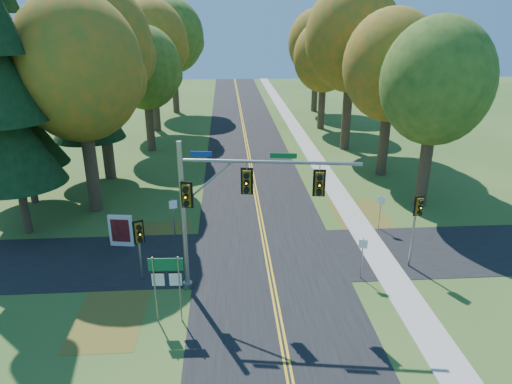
{
  "coord_description": "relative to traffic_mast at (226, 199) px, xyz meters",
  "views": [
    {
      "loc": [
        -2.13,
        -20.43,
        12.49
      ],
      "look_at": [
        -0.51,
        3.69,
        3.2
      ],
      "focal_mm": 32.0,
      "sensor_mm": 36.0,
      "label": 1
    }
  ],
  "objects": [
    {
      "name": "ground",
      "position": [
        2.21,
        1.27,
        -4.78
      ],
      "size": [
        160.0,
        160.0,
        0.0
      ],
      "primitive_type": "plane",
      "color": "#2A4F1B",
      "rests_on": "ground"
    },
    {
      "name": "tree_e_b",
      "position": [
        13.18,
        16.85,
        4.11
      ],
      "size": [
        7.6,
        7.6,
        13.33
      ],
      "color": "#38281C",
      "rests_on": "ground"
    },
    {
      "name": "traffic_mast",
      "position": [
        0.0,
        0.0,
        0.0
      ],
      "size": [
        8.13,
        1.47,
        7.44
      ],
      "rotation": [
        0.0,
        0.0,
        -0.15
      ],
      "color": "gray",
      "rests_on": "ground"
    },
    {
      "name": "tree_w_d",
      "position": [
        -7.92,
        34.46,
        5.0
      ],
      "size": [
        8.2,
        8.2,
        14.56
      ],
      "color": "#38281C",
      "rests_on": "ground"
    },
    {
      "name": "road_cross",
      "position": [
        2.21,
        3.27,
        -4.77
      ],
      "size": [
        60.0,
        6.0,
        0.02
      ],
      "primitive_type": "cube",
      "color": "black",
      "rests_on": "ground"
    },
    {
      "name": "east_signal_pole",
      "position": [
        9.7,
        1.51,
        -1.67
      ],
      "size": [
        0.48,
        0.55,
        4.11
      ],
      "rotation": [
        0.0,
        0.0,
        0.06
      ],
      "color": "gray",
      "rests_on": "ground"
    },
    {
      "name": "tree_w_b",
      "position": [
        -9.51,
        17.56,
        5.58
      ],
      "size": [
        8.6,
        8.6,
        15.38
      ],
      "color": "#38281C",
      "rests_on": "ground"
    },
    {
      "name": "tree_e_e",
      "position": [
        12.68,
        44.85,
        4.41
      ],
      "size": [
        7.8,
        7.8,
        13.74
      ],
      "color": "#38281C",
      "rests_on": "ground"
    },
    {
      "name": "reg_sign_e_north",
      "position": [
        9.53,
        6.3,
        -3.24
      ],
      "size": [
        0.42,
        0.17,
        2.25
      ],
      "rotation": [
        0.0,
        0.0,
        -0.34
      ],
      "color": "gray",
      "rests_on": "ground"
    },
    {
      "name": "leaf_patch_w_far",
      "position": [
        -5.29,
        -1.73,
        -4.78
      ],
      "size": [
        3.0,
        5.0,
        0.0
      ],
      "primitive_type": "cube",
      "color": "brown",
      "rests_on": "ground"
    },
    {
      "name": "route_sign_cluster",
      "position": [
        -2.59,
        -2.2,
        -2.55
      ],
      "size": [
        1.48,
        0.14,
        3.17
      ],
      "rotation": [
        0.0,
        0.0,
        -0.04
      ],
      "color": "gray",
      "rests_on": "ground"
    },
    {
      "name": "tree_w_c",
      "position": [
        -7.33,
        25.74,
        3.16
      ],
      "size": [
        6.8,
        6.8,
        11.91
      ],
      "color": "#38281C",
      "rests_on": "ground"
    },
    {
      "name": "info_kiosk",
      "position": [
        -6.11,
        5.06,
        -3.82
      ],
      "size": [
        1.41,
        0.41,
        1.93
      ],
      "rotation": [
        0.0,
        0.0,
        -0.16
      ],
      "color": "silver",
      "rests_on": "ground"
    },
    {
      "name": "tree_e_a",
      "position": [
        13.77,
        10.05,
        3.75
      ],
      "size": [
        7.2,
        7.2,
        12.73
      ],
      "color": "#38281C",
      "rests_on": "ground"
    },
    {
      "name": "centerline_left",
      "position": [
        2.11,
        1.27,
        -4.76
      ],
      "size": [
        0.1,
        160.0,
        0.01
      ],
      "primitive_type": "cube",
      "color": "gold",
      "rests_on": "road_main"
    },
    {
      "name": "tree_e_d",
      "position": [
        11.47,
        34.15,
        3.45
      ],
      "size": [
        7.0,
        7.0,
        12.32
      ],
      "color": "#38281C",
      "rests_on": "ground"
    },
    {
      "name": "tree_w_e",
      "position": [
        -6.72,
        45.36,
        5.29
      ],
      "size": [
        8.4,
        8.4,
        14.97
      ],
      "color": "#38281C",
      "rests_on": "ground"
    },
    {
      "name": "pine_b",
      "position": [
        -13.79,
        12.27,
        3.38
      ],
      "size": [
        5.6,
        5.6,
        17.31
      ],
      "color": "#38281C",
      "rests_on": "ground"
    },
    {
      "name": "reg_sign_e_south",
      "position": [
        6.75,
        0.64,
        -3.23
      ],
      "size": [
        0.42,
        0.18,
        2.27
      ],
      "rotation": [
        0.0,
        0.0,
        -0.35
      ],
      "color": "gray",
      "rests_on": "ground"
    },
    {
      "name": "centerline_right",
      "position": [
        2.31,
        1.27,
        -4.76
      ],
      "size": [
        0.1,
        160.0,
        0.01
      ],
      "primitive_type": "cube",
      "color": "gold",
      "rests_on": "road_main"
    },
    {
      "name": "leaf_patch_e",
      "position": [
        9.01,
        7.27,
        -4.78
      ],
      "size": [
        3.5,
        8.0,
        0.0
      ],
      "primitive_type": "cube",
      "color": "brown",
      "rests_on": "ground"
    },
    {
      "name": "leaf_patch_w_near",
      "position": [
        -4.29,
        5.27,
        -4.78
      ],
      "size": [
        4.0,
        6.0,
        0.0
      ],
      "primitive_type": "cube",
      "color": "brown",
      "rests_on": "ground"
    },
    {
      "name": "road_main",
      "position": [
        2.21,
        1.27,
        -4.77
      ],
      "size": [
        8.0,
        160.0,
        0.02
      ],
      "primitive_type": "cube",
      "color": "black",
      "rests_on": "ground"
    },
    {
      "name": "tree_w_a",
      "position": [
        -8.92,
        10.66,
        4.7
      ],
      "size": [
        8.0,
        8.0,
        14.15
      ],
      "color": "#38281C",
      "rests_on": "ground"
    },
    {
      "name": "reg_sign_w",
      "position": [
        -3.15,
        5.97,
        -3.08
      ],
      "size": [
        0.46,
        0.17,
        2.49
      ],
      "rotation": [
        0.0,
        0.0,
        0.29
      ],
      "color": "gray",
      "rests_on": "ground"
    },
    {
      "name": "tree_e_c",
      "position": [
        12.09,
        24.96,
        5.88
      ],
      "size": [
        8.8,
        8.8,
        15.79
      ],
      "color": "#38281C",
      "rests_on": "ground"
    },
    {
      "name": "sidewalk_east",
      "position": [
        8.41,
        1.27,
        -4.75
      ],
      "size": [
        1.6,
        160.0,
        0.06
      ],
      "primitive_type": "cube",
      "color": "#9E998E",
      "rests_on": "ground"
    },
    {
      "name": "ped_signal_pole",
      "position": [
        -4.27,
        1.08,
        -2.28
      ],
      "size": [
        0.51,
        0.61,
        3.37
      ],
      "rotation": [
        0.0,
        0.0,
        0.39
      ],
      "color": "#95989E",
      "rests_on": "ground"
    },
    {
      "name": "pine_c",
      "position": [
        -10.79,
        17.27,
        4.91
      ],
      "size": [
        5.6,
        5.6,
        20.56
      ],
      "color": "#38281C",
      "rests_on": "ground"
    }
  ]
}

